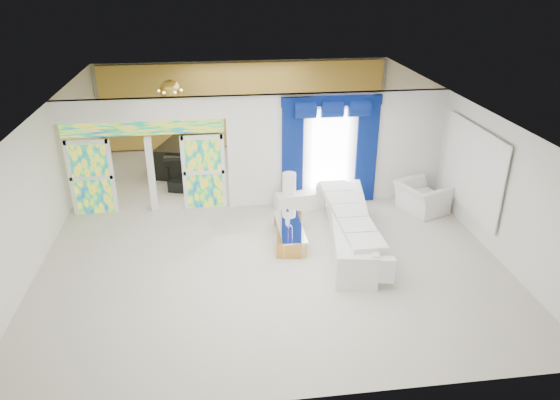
{
  "coord_description": "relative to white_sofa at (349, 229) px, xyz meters",
  "views": [
    {
      "loc": [
        -1.08,
        -11.71,
        5.99
      ],
      "look_at": [
        0.3,
        -1.2,
        1.1
      ],
      "focal_mm": 33.06,
      "sensor_mm": 36.0,
      "label": 1
    }
  ],
  "objects": [
    {
      "name": "dividing_header",
      "position": [
        -4.74,
        2.44,
        2.35
      ],
      "size": [
        4.3,
        0.18,
        0.55
      ],
      "primitive_type": "cube",
      "color": "white",
      "rests_on": "dividing_wall"
    },
    {
      "name": "piano_bench",
      "position": [
        -3.89,
        3.55,
        -0.21
      ],
      "size": [
        1.02,
        0.64,
        0.32
      ],
      "primitive_type": "cube",
      "rotation": [
        0.0,
        0.0,
        -0.31
      ],
      "color": "black",
      "rests_on": "ground"
    },
    {
      "name": "window_pane",
      "position": [
        0.01,
        2.34,
        1.08
      ],
      "size": [
        1.0,
        0.02,
        2.3
      ],
      "primitive_type": "cube",
      "color": "white",
      "rests_on": "dividing_wall"
    },
    {
      "name": "white_sofa",
      "position": [
        0.0,
        0.0,
        0.0
      ],
      "size": [
        1.49,
        4.01,
        0.75
      ],
      "primitive_type": "cube",
      "rotation": [
        0.0,
        0.0,
        -0.17
      ],
      "color": "silver",
      "rests_on": "ground"
    },
    {
      "name": "blue_drape_left",
      "position": [
        -0.99,
        2.31,
        1.03
      ],
      "size": [
        0.55,
        0.1,
        2.8
      ],
      "primitive_type": "cube",
      "color": "#031040",
      "rests_on": "ground"
    },
    {
      "name": "blue_drape_right",
      "position": [
        1.01,
        2.31,
        1.03
      ],
      "size": [
        0.55,
        0.1,
        2.8
      ],
      "primitive_type": "cube",
      "color": "#031040",
      "rests_on": "ground"
    },
    {
      "name": "armchair",
      "position": [
        2.32,
        1.44,
        0.02
      ],
      "size": [
        1.41,
        1.5,
        0.78
      ],
      "primitive_type": "imported",
      "rotation": [
        0.0,
        0.0,
        1.95
      ],
      "color": "silver",
      "rests_on": "ground"
    },
    {
      "name": "stained_panel_right",
      "position": [
        -3.32,
        2.44,
        0.63
      ],
      "size": [
        0.95,
        0.04,
        2.0
      ],
      "primitive_type": "cube",
      "color": "#994C3F",
      "rests_on": "ground"
    },
    {
      "name": "tv_console",
      "position": [
        -6.36,
        4.14,
        0.06
      ],
      "size": [
        0.7,
        0.66,
        0.87
      ],
      "primitive_type": "cube",
      "rotation": [
        0.0,
        0.0,
        -0.21
      ],
      "color": "tan",
      "rests_on": "ground"
    },
    {
      "name": "console_table",
      "position": [
        -0.82,
        2.03,
        -0.16
      ],
      "size": [
        1.35,
        0.59,
        0.44
      ],
      "primitive_type": "cube",
      "rotation": [
        0.0,
        0.0,
        0.14
      ],
      "color": "white",
      "rests_on": "ground"
    },
    {
      "name": "wall_mirror",
      "position": [
        3.05,
        0.44,
        1.18
      ],
      "size": [
        0.04,
        2.7,
        1.9
      ],
      "primitive_type": "cube",
      "color": "white",
      "rests_on": "ground"
    },
    {
      "name": "table_lamp",
      "position": [
        -1.12,
        2.03,
        0.35
      ],
      "size": [
        0.36,
        0.36,
        0.58
      ],
      "primitive_type": "cylinder",
      "color": "white",
      "rests_on": "console_table"
    },
    {
      "name": "blue_pelmet",
      "position": [
        0.01,
        2.31,
        2.45
      ],
      "size": [
        2.6,
        0.12,
        0.25
      ],
      "primitive_type": "cube",
      "color": "#031040",
      "rests_on": "dividing_wall"
    },
    {
      "name": "stained_transom",
      "position": [
        -4.74,
        2.44,
        1.88
      ],
      "size": [
        4.0,
        0.05,
        0.35
      ],
      "primitive_type": "cube",
      "color": "#994C3F",
      "rests_on": "dividing_header"
    },
    {
      "name": "gold_curtains",
      "position": [
        -1.89,
        7.34,
        1.13
      ],
      "size": [
        9.7,
        0.12,
        2.9
      ],
      "primitive_type": "cube",
      "color": "#B3862B",
      "rests_on": "ground"
    },
    {
      "name": "decanters",
      "position": [
        -1.38,
        0.26,
        0.09
      ],
      "size": [
        0.17,
        1.06,
        0.21
      ],
      "color": "navy",
      "rests_on": "coffee_table"
    },
    {
      "name": "coffee_table",
      "position": [
        -1.35,
        0.3,
        -0.19
      ],
      "size": [
        0.84,
        1.76,
        0.38
      ],
      "primitive_type": "cube",
      "rotation": [
        0.0,
        0.0,
        -0.17
      ],
      "color": "#B58138",
      "rests_on": "ground"
    },
    {
      "name": "stained_panel_left",
      "position": [
        -6.17,
        2.44,
        0.63
      ],
      "size": [
        0.95,
        0.04,
        2.0
      ],
      "primitive_type": "cube",
      "color": "#994C3F",
      "rests_on": "ground"
    },
    {
      "name": "floor",
      "position": [
        -1.89,
        1.44,
        -0.37
      ],
      "size": [
        12.0,
        12.0,
        0.0
      ],
      "primitive_type": "plane",
      "color": "#B7AF9E",
      "rests_on": "ground"
    },
    {
      "name": "grand_piano",
      "position": [
        -3.89,
        5.15,
        0.09
      ],
      "size": [
        1.9,
        2.18,
        0.93
      ],
      "primitive_type": "cube",
      "rotation": [
        0.0,
        0.0,
        -0.31
      ],
      "color": "black",
      "rests_on": "ground"
    },
    {
      "name": "dividing_wall",
      "position": [
        0.26,
        2.44,
        1.13
      ],
      "size": [
        5.7,
        0.18,
        3.0
      ],
      "primitive_type": "cube",
      "color": "white",
      "rests_on": "ground"
    },
    {
      "name": "chandelier",
      "position": [
        -4.19,
        4.84,
        2.28
      ],
      "size": [
        0.6,
        0.6,
        0.6
      ],
      "primitive_type": "sphere",
      "color": "gold",
      "rests_on": "ceiling"
    }
  ]
}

